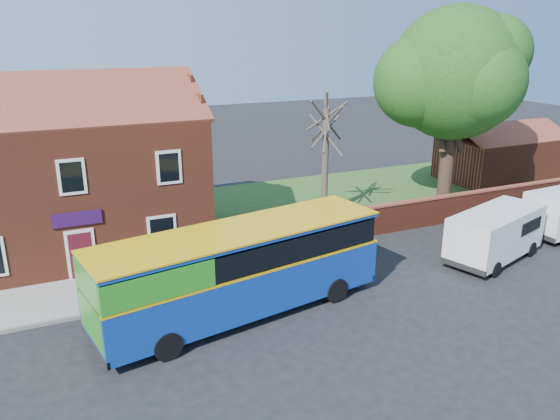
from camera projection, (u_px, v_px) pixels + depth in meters
name	position (u px, v px, depth m)	size (l,w,h in m)	color
ground	(305.00, 327.00, 19.87)	(120.00, 120.00, 0.00)	black
pavement	(88.00, 295.00, 22.16)	(18.00, 3.50, 0.12)	gray
kerb	(93.00, 314.00, 20.64)	(18.00, 0.15, 0.14)	slate
grass_strip	(394.00, 193.00, 36.14)	(26.00, 12.00, 0.04)	#426B28
shop_building	(68.00, 181.00, 26.08)	(12.30, 8.13, 10.50)	brown
boundary_wall	(457.00, 207.00, 30.68)	(22.00, 0.38, 1.60)	maroon
outbuilding	(500.00, 157.00, 39.09)	(8.20, 5.06, 4.17)	maroon
bus	(232.00, 269.00, 20.08)	(11.52, 4.81, 3.41)	#0E379C
van_near	(496.00, 233.00, 25.32)	(5.82, 3.74, 2.38)	white
large_tree	(454.00, 77.00, 31.52)	(9.60, 7.60, 11.71)	black
bare_tree	(325.00, 158.00, 30.26)	(2.56, 3.06, 6.84)	#4C4238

